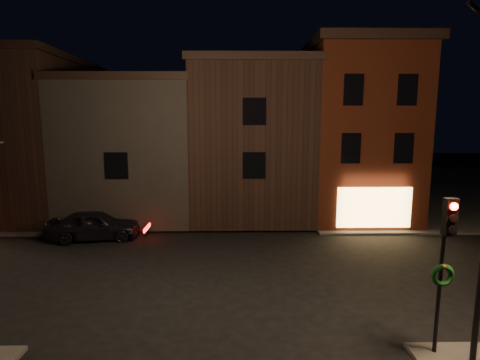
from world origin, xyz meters
name	(u,v)px	position (x,y,z in m)	size (l,w,h in m)	color
ground	(223,273)	(0.00, 0.00, 0.00)	(120.00, 120.00, 0.00)	black
sidewalk_far_right	(444,187)	(20.00, 20.00, 0.06)	(30.00, 30.00, 0.12)	#2D2B28
sidewalk_far_left	(12,188)	(-20.00, 20.00, 0.06)	(30.00, 30.00, 0.12)	#2D2B28
corner_building	(354,132)	(8.00, 9.47, 5.40)	(6.50, 8.50, 10.50)	#4A1A0D
row_building_a	(250,140)	(1.50, 10.50, 4.83)	(7.30, 10.30, 9.40)	black
row_building_b	(140,148)	(-5.75, 10.50, 4.33)	(7.80, 10.30, 8.40)	black
row_building_c	(28,136)	(-13.00, 10.50, 5.08)	(7.30, 10.30, 9.90)	black
traffic_signal	(445,252)	(5.60, -5.51, 2.81)	(0.58, 0.38, 4.05)	black
parked_car_a	(95,225)	(-6.70, 4.50, 0.76)	(1.80, 4.47, 1.52)	black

